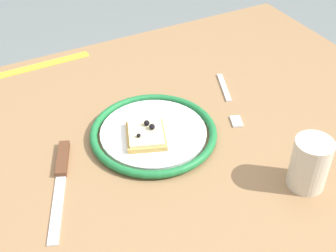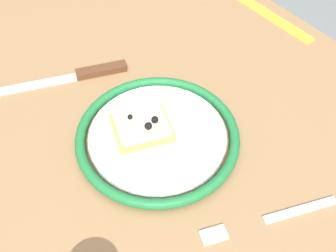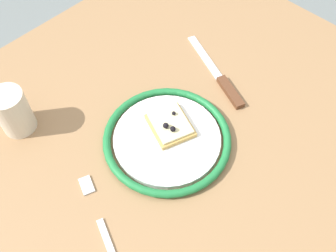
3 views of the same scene
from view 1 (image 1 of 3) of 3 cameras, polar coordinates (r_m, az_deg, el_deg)
name	(u,v)px [view 1 (image 1 of 3)]	position (r m, az deg, el deg)	size (l,w,h in m)	color
dining_table	(171,172)	(0.97, 0.43, -5.73)	(1.14, 0.89, 0.71)	#936D47
plate	(153,133)	(0.91, -1.84, -0.85)	(0.26, 0.26, 0.02)	white
pizza_slice_near	(146,135)	(0.89, -2.78, -1.09)	(0.10, 0.11, 0.03)	tan
knife	(61,171)	(0.86, -13.21, -5.52)	(0.11, 0.23, 0.01)	silver
fork	(228,99)	(1.03, 7.56, 3.33)	(0.09, 0.19, 0.00)	silver
cup	(310,164)	(0.83, 17.31, -4.52)	(0.07, 0.07, 0.10)	beige
measuring_tape	(35,67)	(1.18, -16.27, 7.13)	(0.27, 0.02, 0.00)	yellow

